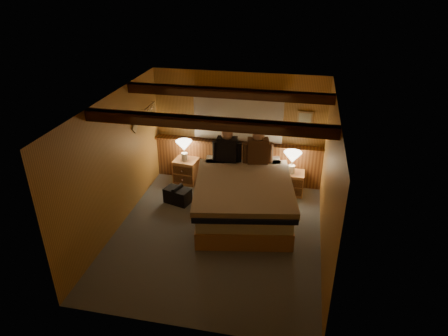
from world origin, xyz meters
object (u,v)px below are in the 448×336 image
(bed, at_px, (243,198))
(person_right, at_px, (258,149))
(nightstand_right, at_px, (293,183))
(duffel_bag, at_px, (178,195))
(lamp_right, at_px, (292,159))
(nightstand_left, at_px, (186,171))
(lamp_left, at_px, (184,147))
(person_left, at_px, (227,148))

(bed, height_order, person_right, person_right)
(nightstand_right, relative_size, duffel_bag, 0.85)
(bed, bearing_deg, lamp_right, 40.71)
(person_right, bearing_deg, nightstand_left, 157.93)
(bed, relative_size, lamp_left, 5.57)
(lamp_left, bearing_deg, person_left, -17.03)
(bed, distance_m, duffel_bag, 1.40)
(nightstand_right, distance_m, duffel_bag, 2.38)
(lamp_right, relative_size, person_left, 0.66)
(lamp_right, bearing_deg, duffel_bag, -160.20)
(lamp_right, distance_m, person_left, 1.33)
(bed, xyz_separation_m, lamp_right, (0.82, 1.01, 0.42))
(bed, height_order, lamp_left, lamp_left)
(bed, distance_m, lamp_right, 1.36)
(bed, distance_m, person_right, 1.04)
(bed, distance_m, person_left, 1.10)
(nightstand_left, bearing_deg, person_right, -4.26)
(nightstand_right, height_order, duffel_bag, nightstand_right)
(lamp_right, xyz_separation_m, duffel_bag, (-2.19, -0.79, -0.66))
(nightstand_right, height_order, person_right, person_right)
(duffel_bag, bearing_deg, nightstand_left, 111.36)
(person_left, height_order, person_right, person_right)
(duffel_bag, bearing_deg, person_right, 37.81)
(bed, bearing_deg, lamp_left, 133.92)
(lamp_right, bearing_deg, lamp_left, 178.71)
(person_left, xyz_separation_m, duffel_bag, (-0.90, -0.54, -0.89))
(person_left, height_order, duffel_bag, person_left)
(bed, xyz_separation_m, duffel_bag, (-1.36, 0.22, -0.24))
(lamp_right, bearing_deg, person_left, -168.96)
(lamp_left, relative_size, person_right, 0.62)
(bed, relative_size, lamp_right, 5.33)
(lamp_right, distance_m, duffel_bag, 2.41)
(nightstand_right, xyz_separation_m, lamp_left, (-2.32, 0.02, 0.61))
(nightstand_left, xyz_separation_m, lamp_right, (2.26, -0.08, 0.55))
(lamp_right, distance_m, person_right, 0.75)
(lamp_right, relative_size, duffel_bag, 0.82)
(nightstand_left, bearing_deg, bed, -31.15)
(lamp_left, relative_size, lamp_right, 0.96)
(duffel_bag, bearing_deg, nightstand_right, 36.83)
(nightstand_right, bearing_deg, nightstand_left, 178.63)
(nightstand_right, distance_m, lamp_right, 0.58)
(nightstand_left, height_order, person_right, person_right)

